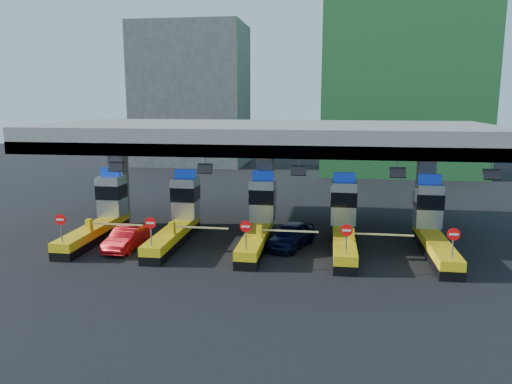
# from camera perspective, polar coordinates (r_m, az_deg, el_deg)

# --- Properties ---
(ground) EXTENTS (120.00, 120.00, 0.00)m
(ground) POSITION_cam_1_polar(r_m,az_deg,el_deg) (30.12, 0.31, -5.91)
(ground) COLOR black
(ground) RESTS_ON ground
(toll_canopy) EXTENTS (28.00, 12.09, 7.00)m
(toll_canopy) POSITION_cam_1_polar(r_m,az_deg,el_deg) (31.81, 1.06, 6.23)
(toll_canopy) COLOR slate
(toll_canopy) RESTS_ON ground
(toll_lane_far_left) EXTENTS (4.43, 8.00, 4.16)m
(toll_lane_far_left) POSITION_cam_1_polar(r_m,az_deg,el_deg) (32.90, -17.14, -2.45)
(toll_lane_far_left) COLOR black
(toll_lane_far_left) RESTS_ON ground
(toll_lane_left) EXTENTS (4.43, 8.00, 4.16)m
(toll_lane_left) POSITION_cam_1_polar(r_m,az_deg,el_deg) (31.09, -8.78, -2.84)
(toll_lane_left) COLOR black
(toll_lane_left) RESTS_ON ground
(toll_lane_center) EXTENTS (4.43, 8.00, 4.16)m
(toll_lane_center) POSITION_cam_1_polar(r_m,az_deg,el_deg) (30.02, 0.39, -3.20)
(toll_lane_center) COLOR black
(toll_lane_center) RESTS_ON ground
(toll_lane_right) EXTENTS (4.43, 8.00, 4.16)m
(toll_lane_right) POSITION_cam_1_polar(r_m,az_deg,el_deg) (29.76, 9.99, -3.49)
(toll_lane_right) COLOR black
(toll_lane_right) RESTS_ON ground
(toll_lane_far_right) EXTENTS (4.43, 8.00, 4.16)m
(toll_lane_far_right) POSITION_cam_1_polar(r_m,az_deg,el_deg) (30.33, 19.49, -3.68)
(toll_lane_far_right) COLOR black
(toll_lane_far_right) RESTS_ON ground
(bg_building_scaffold) EXTENTS (18.00, 12.00, 28.00)m
(bg_building_scaffold) POSITION_cam_1_polar(r_m,az_deg,el_deg) (61.34, 16.41, 15.29)
(bg_building_scaffold) COLOR #1E5926
(bg_building_scaffold) RESTS_ON ground
(bg_building_concrete) EXTENTS (14.00, 10.00, 18.00)m
(bg_building_concrete) POSITION_cam_1_polar(r_m,az_deg,el_deg) (67.06, -7.35, 10.91)
(bg_building_concrete) COLOR #4C4C49
(bg_building_concrete) RESTS_ON ground
(van) EXTENTS (3.03, 4.54, 1.44)m
(van) POSITION_cam_1_polar(r_m,az_deg,el_deg) (29.26, 4.03, -4.97)
(van) COLOR black
(van) RESTS_ON ground
(red_car) EXTENTS (1.54, 4.05, 1.32)m
(red_car) POSITION_cam_1_polar(r_m,az_deg,el_deg) (29.85, -14.53, -5.09)
(red_car) COLOR red
(red_car) RESTS_ON ground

